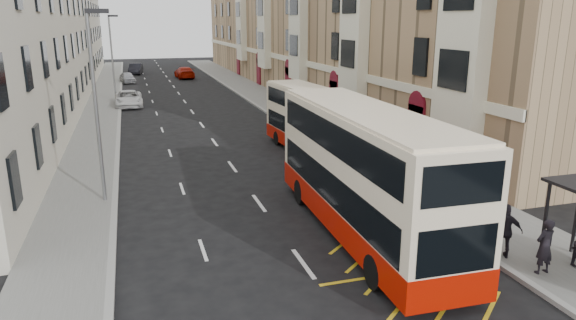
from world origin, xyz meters
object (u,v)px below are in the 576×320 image
object	(u,v)px
pedestrian_near	(545,246)
double_decker_front	(364,173)
pedestrian_far	(505,231)
street_lamp_near	(96,97)
street_lamp_far	(112,53)
white_van	(129,99)
double_decker_rear	(312,122)
car_silver	(128,78)
car_dark	(136,69)
car_red	(184,73)

from	to	relation	value
pedestrian_near	double_decker_front	bearing A→B (deg)	-52.80
pedestrian_far	street_lamp_near	bearing A→B (deg)	-9.43
street_lamp_near	pedestrian_near	distance (m)	17.50
street_lamp_far	white_van	world-z (taller)	street_lamp_far
pedestrian_near	white_van	bearing A→B (deg)	-75.35
double_decker_front	double_decker_rear	xyz separation A→B (m)	(2.13, 11.41, -0.41)
street_lamp_near	car_silver	world-z (taller)	street_lamp_near
pedestrian_near	white_van	xyz separation A→B (m)	(-11.95, 37.50, -0.32)
white_van	car_dark	xyz separation A→B (m)	(1.20, 29.77, 0.05)
pedestrian_near	white_van	world-z (taller)	pedestrian_near
double_decker_rear	car_dark	world-z (taller)	double_decker_rear
car_silver	double_decker_rear	bearing A→B (deg)	-85.28
street_lamp_far	white_van	xyz separation A→B (m)	(1.15, -3.52, -3.92)
street_lamp_near	car_dark	world-z (taller)	street_lamp_near
car_silver	car_dark	size ratio (longest dim) A/B	0.84
street_lamp_far	car_dark	xyz separation A→B (m)	(2.35, 26.25, -3.86)
double_decker_front	car_red	distance (m)	55.17
street_lamp_near	car_dark	size ratio (longest dim) A/B	1.70
pedestrian_far	car_red	bearing A→B (deg)	-57.89
car_red	double_decker_rear	bearing A→B (deg)	90.37
street_lamp_far	double_decker_rear	size ratio (longest dim) A/B	0.80
double_decker_front	pedestrian_far	world-z (taller)	double_decker_front
car_silver	car_red	xyz separation A→B (m)	(7.43, 3.34, 0.10)
street_lamp_near	car_silver	bearing A→B (deg)	88.55
pedestrian_near	car_dark	world-z (taller)	pedestrian_near
pedestrian_near	car_red	distance (m)	59.95
double_decker_rear	pedestrian_far	xyz separation A→B (m)	(1.39, -14.76, -0.93)
car_dark	pedestrian_far	bearing A→B (deg)	-73.32
double_decker_front	white_van	xyz separation A→B (m)	(-8.03, 32.87, -1.69)
double_decker_front	pedestrian_far	xyz separation A→B (m)	(3.52, -3.36, -1.34)
street_lamp_near	double_decker_rear	size ratio (longest dim) A/B	0.80
street_lamp_far	double_decker_front	xyz separation A→B (m)	(9.18, -36.39, -2.23)
street_lamp_far	car_red	xyz separation A→B (m)	(8.58, 18.75, -3.86)
pedestrian_far	white_van	size ratio (longest dim) A/B	0.35
car_dark	car_red	bearing A→B (deg)	-42.50
car_dark	car_red	distance (m)	9.74
double_decker_front	car_dark	bearing A→B (deg)	97.84
car_dark	car_red	world-z (taller)	car_dark
double_decker_front	car_dark	distance (m)	63.03
street_lamp_far	pedestrian_near	distance (m)	43.22
street_lamp_far	pedestrian_far	bearing A→B (deg)	-72.28
street_lamp_near	pedestrian_far	world-z (taller)	street_lamp_near
double_decker_rear	pedestrian_far	size ratio (longest dim) A/B	5.42
double_decker_front	pedestrian_near	world-z (taller)	double_decker_front
street_lamp_far	car_silver	xyz separation A→B (m)	(1.15, 15.41, -3.96)
street_lamp_near	pedestrian_far	bearing A→B (deg)	-37.51
double_decker_rear	car_red	world-z (taller)	double_decker_rear
street_lamp_far	car_silver	bearing A→B (deg)	85.73
car_dark	double_decker_rear	bearing A→B (deg)	-72.31
street_lamp_near	pedestrian_near	xyz separation A→B (m)	(13.10, -11.02, -3.60)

